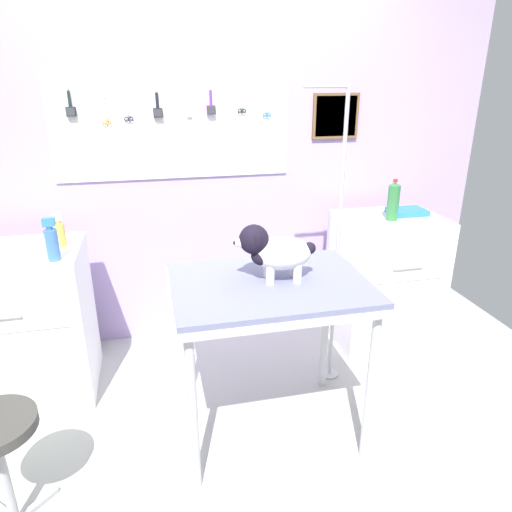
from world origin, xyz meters
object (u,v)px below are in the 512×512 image
Objects in this scene: grooming_table at (270,298)px; grooming_arm at (336,256)px; soda_bottle at (393,201)px; dog at (274,251)px; cabinet_right at (384,280)px; counter_left at (17,325)px.

grooming_arm is (0.49, 0.38, 0.04)m from grooming_table.
grooming_arm reaches higher than soda_bottle.
grooming_arm is at bearing 37.83° from dog.
cabinet_right is at bearing 33.62° from grooming_arm.
soda_bottle reaches higher than grooming_table.
counter_left is (-1.33, 0.64, -0.34)m from grooming_table.
grooming_table is 0.24m from dog.
dog is 0.43× the size of cabinet_right.
grooming_table is 3.59× the size of soda_bottle.
grooming_table is at bearing -142.48° from grooming_arm.
grooming_arm is at bearing -146.38° from cabinet_right.
cabinet_right is (1.02, 0.73, -0.33)m from grooming_table.
cabinet_right is (1.00, 0.72, -0.56)m from dog.
grooming_arm is 0.63m from dog.
soda_bottle is at bearing 34.31° from dog.
cabinet_right is 0.58m from soda_bottle.
cabinet_right reaches higher than grooming_table.
cabinet_right is at bearing 35.66° from dog.
grooming_arm is 4.50× the size of dog.
grooming_arm reaches higher than cabinet_right.
counter_left reaches higher than grooming_table.
grooming_arm reaches higher than grooming_table.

